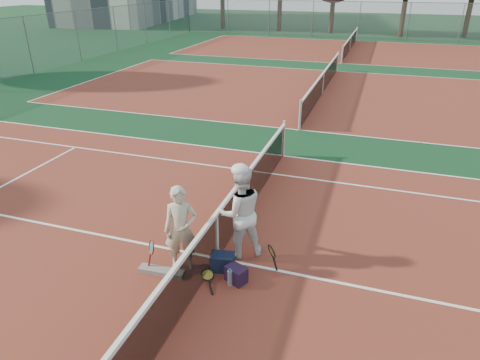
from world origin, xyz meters
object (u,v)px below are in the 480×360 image
Objects in this scene: player_b at (240,212)px; racket_black_held at (271,259)px; racket_red at (152,255)px; sports_bag_navy at (222,262)px; water_bottle at (230,278)px; racket_spare at (207,276)px; player_a at (181,229)px; net_main at (217,236)px; sports_bag_purple at (236,274)px.

player_b is 3.12× the size of racket_black_held.
racket_red reaches higher than sports_bag_navy.
racket_red is at bearing -28.06° from racket_black_held.
sports_bag_navy is 0.46m from water_bottle.
sports_bag_navy is at bearing -30.19° from racket_black_held.
racket_spare is (-1.03, -0.53, -0.23)m from racket_black_held.
racket_spare is at bearing -116.30° from sports_bag_navy.
racket_red is at bearing 1.86° from player_b.
water_bottle is at bearing -36.46° from player_a.
player_b reaches higher than water_bottle.
racket_red is (-1.02, -0.65, -0.21)m from net_main.
sports_bag_navy is at bearing -53.59° from net_main.
racket_spare is at bearing 38.59° from player_b.
player_b is 3.06× the size of racket_spare.
racket_spare is 1.43× the size of sports_bag_navy.
player_a is 0.76m from racket_red.
racket_black_held is 0.90m from sports_bag_navy.
sports_bag_purple is (1.07, -0.09, -0.68)m from player_a.
player_a is at bearing 39.16° from racket_spare.
racket_black_held is 0.70m from sports_bag_purple.
player_a is 3.92× the size of sports_bag_navy.
sports_bag_purple is at bearing 70.64° from player_b.
racket_black_held is 0.98× the size of racket_spare.
player_b reaches higher than net_main.
racket_black_held is (1.59, 0.35, -0.53)m from player_a.
player_b is at bearing 41.36° from net_main.
sports_bag_purple is at bearing -34.67° from sports_bag_navy.
player_b is at bearing 103.81° from sports_bag_purple.
net_main is 18.56× the size of racket_red.
player_a is 0.90× the size of player_b.
water_bottle is (-0.07, -0.13, 0.00)m from sports_bag_purple.
player_a is at bearing 175.33° from sports_bag_purple.
sports_bag_purple is (1.57, 0.13, -0.15)m from racket_red.
sports_bag_purple is (0.34, -0.24, -0.02)m from sports_bag_navy.
net_main is at bearing -28.56° from racket_spare.
player_b reaches higher than racket_spare.
player_b is at bearing -50.97° from racket_spare.
player_a is 0.99m from sports_bag_navy.
net_main is 36.60× the size of water_bottle.
player_a is 2.78× the size of racket_red.
racket_black_held is (1.08, -0.08, -0.22)m from net_main.
player_a is 2.81× the size of racket_black_held.
water_bottle is (1.50, 0.00, -0.15)m from racket_red.
player_a is at bearing -139.57° from net_main.
racket_black_held is at bearing 118.51° from player_b.
player_b is 5.03× the size of sports_bag_purple.
net_main is 1.23m from racket_red.
sports_bag_navy is (-0.87, -0.20, -0.13)m from racket_black_held.
racket_red is at bearing 59.12° from racket_spare.
water_bottle is at bearing -126.99° from racket_spare.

